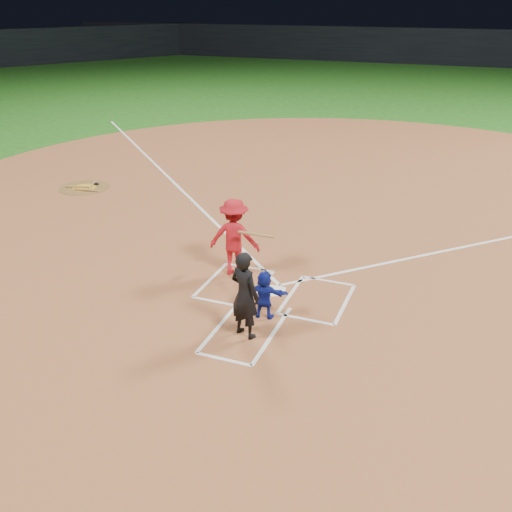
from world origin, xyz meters
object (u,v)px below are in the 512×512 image
(home_plate, at_px, (275,291))
(batter_at_plate, at_px, (234,237))
(catcher, at_px, (264,295))
(umpire, at_px, (245,295))
(on_deck_circle, at_px, (84,188))

(home_plate, height_order, batter_at_plate, batter_at_plate)
(catcher, distance_m, batter_at_plate, 2.18)
(umpire, xyz_separation_m, batter_at_plate, (-1.25, 2.42, 0.04))
(home_plate, height_order, on_deck_circle, home_plate)
(umpire, height_order, batter_at_plate, batter_at_plate)
(umpire, distance_m, batter_at_plate, 2.72)
(on_deck_circle, relative_size, batter_at_plate, 0.92)
(on_deck_circle, relative_size, umpire, 0.97)
(home_plate, xyz_separation_m, catcher, (0.16, -1.12, 0.51))
(catcher, distance_m, umpire, 0.85)
(home_plate, relative_size, on_deck_circle, 0.35)
(on_deck_circle, height_order, umpire, umpire)
(home_plate, distance_m, umpire, 2.08)
(catcher, bearing_deg, umpire, 76.63)
(on_deck_circle, bearing_deg, umpire, -37.25)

